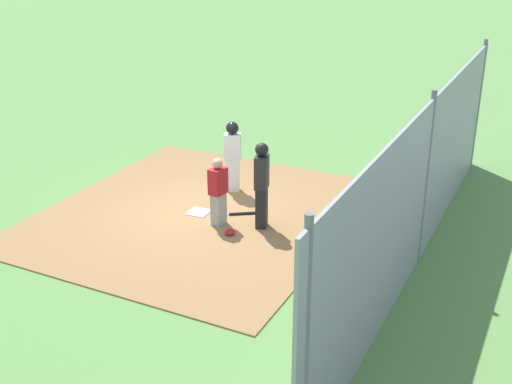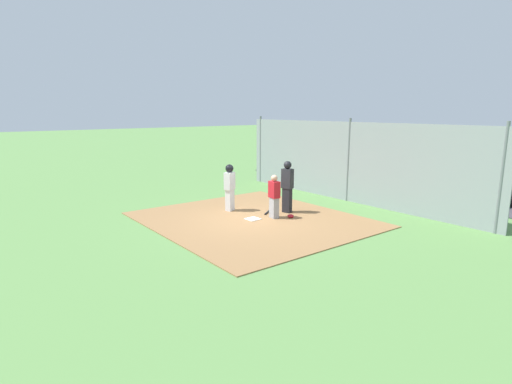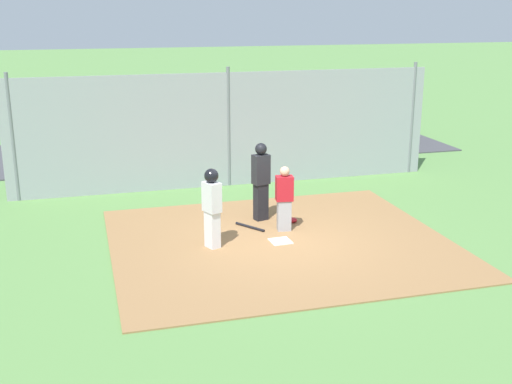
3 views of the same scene
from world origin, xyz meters
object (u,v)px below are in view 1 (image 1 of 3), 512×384
catcher (218,191)px  umpire (262,183)px  catcher_mask (230,232)px  runner (233,152)px  home_plate (199,212)px  baseball_bat (248,213)px

catcher → umpire: (0.30, -0.87, 0.23)m
catcher_mask → umpire: bearing=-32.7°
catcher → runner: (1.78, 0.61, 0.22)m
home_plate → baseball_bat: baseball_bat is taller
catcher → baseball_bat: 1.07m
home_plate → umpire: size_ratio=0.24×
catcher → baseball_bat: bearing=-107.8°
umpire → catcher_mask: bearing=41.5°
baseball_bat → catcher_mask: size_ratio=3.51×
umpire → runner: (1.48, 1.48, -0.01)m
catcher → umpire: 0.95m
umpire → catcher: bearing=3.0°
umpire → baseball_bat: size_ratio=2.21×
catcher → catcher_mask: (-0.35, -0.45, -0.70)m
umpire → home_plate: bearing=-16.0°
catcher → umpire: umpire is taller
home_plate → baseball_bat: bearing=-68.2°
umpire → catcher_mask: (-0.65, 0.41, -0.93)m
runner → baseball_bat: bearing=18.9°
home_plate → catcher_mask: 1.31m
home_plate → catcher_mask: catcher_mask is taller
home_plate → catcher_mask: bearing=-119.6°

